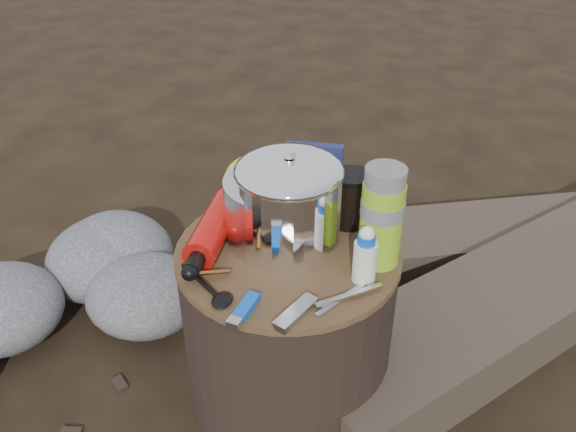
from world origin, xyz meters
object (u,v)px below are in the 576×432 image
(fuel_bottle, at_px, (214,228))
(travel_mug, at_px, (350,199))
(log_main, at_px, (572,268))
(camping_pot, at_px, (289,203))
(stump, at_px, (288,326))
(thermos, at_px, (382,217))

(fuel_bottle, relative_size, travel_mug, 2.28)
(log_main, height_order, fuel_bottle, fuel_bottle)
(log_main, height_order, camping_pot, camping_pot)
(camping_pot, height_order, travel_mug, camping_pot)
(fuel_bottle, bearing_deg, stump, -0.44)
(fuel_bottle, bearing_deg, travel_mug, 25.29)
(log_main, relative_size, thermos, 8.88)
(stump, distance_m, camping_pot, 0.30)
(fuel_bottle, height_order, thermos, thermos)
(camping_pot, height_order, thermos, camping_pot)
(log_main, distance_m, camping_pot, 0.94)
(travel_mug, bearing_deg, camping_pot, -128.20)
(thermos, bearing_deg, fuel_bottle, -172.42)
(thermos, bearing_deg, stump, -171.54)
(log_main, xyz_separation_m, thermos, (-0.45, -0.56, 0.42))
(camping_pot, distance_m, thermos, 0.17)
(stump, height_order, fuel_bottle, fuel_bottle)
(stump, relative_size, camping_pot, 2.20)
(stump, xyz_separation_m, thermos, (0.17, 0.03, 0.30))
(stump, distance_m, thermos, 0.34)
(stump, height_order, log_main, stump)
(travel_mug, bearing_deg, stump, -123.66)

